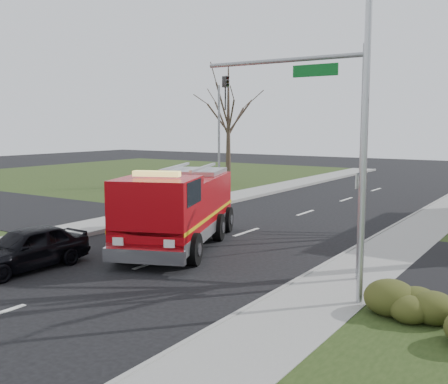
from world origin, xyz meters
The scene contains 10 objects.
ground centered at (0.00, 0.00, 0.00)m, with size 120.00×120.00×0.00m, color black.
sidewalk_right centered at (6.20, 0.00, 0.07)m, with size 2.40×80.00×0.15m, color gray.
sidewalk_left centered at (-6.20, 0.00, 0.07)m, with size 2.40×80.00×0.15m, color gray.
hedge_corner centered at (9.00, -1.00, 0.58)m, with size 2.80×2.00×0.90m, color #384017.
bare_tree_left centered at (-10.00, 20.00, 5.56)m, with size 4.50×4.50×9.00m.
traffic_signal_mast centered at (5.21, 1.50, 4.71)m, with size 5.29×0.18×6.80m.
streetlight_pole centered at (7.14, -0.50, 4.55)m, with size 1.48×0.16×8.40m.
utility_pole_far centered at (-6.80, 14.00, 3.50)m, with size 0.14×0.14×7.00m, color gray.
fire_engine centered at (-0.80, 2.32, 1.39)m, with size 5.25×8.05×3.08m.
parked_car_maroon centered at (-2.83, -2.83, 0.70)m, with size 1.64×4.08×1.39m, color black.
Camera 1 is at (11.35, -12.95, 4.56)m, focal length 42.00 mm.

